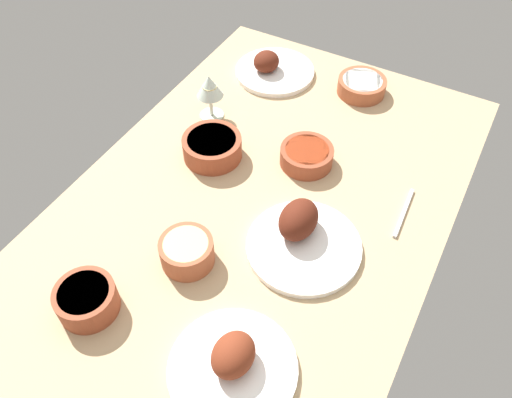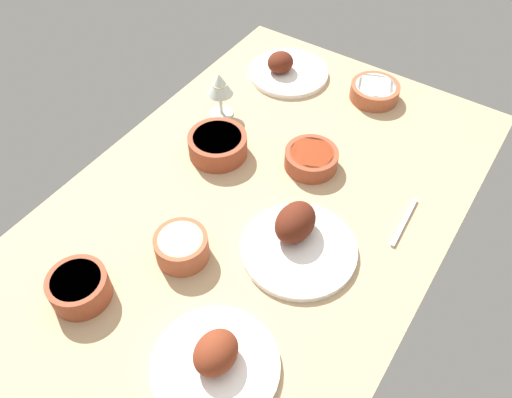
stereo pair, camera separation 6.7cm
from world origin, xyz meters
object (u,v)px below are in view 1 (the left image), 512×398
Objects in this scene: plate_far_side at (233,364)px; bowl_sauce at (307,155)px; plate_center_main at (272,69)px; wine_glass at (210,88)px; bowl_pasta at (86,299)px; bowl_onions at (212,147)px; fork_loose at (404,213)px; plate_near_viewer at (302,235)px; bowl_potatoes at (187,251)px; bowl_cream at (362,85)px.

bowl_sauce is (-58.66, -12.02, 0.43)cm from plate_far_side.
bowl_sauce is at bearing 40.67° from plate_center_main.
bowl_sauce is at bearing 82.78° from wine_glass.
plate_center_main is 40.83cm from bowl_sauce.
bowl_pasta is 65.56cm from bowl_sauce.
bowl_onions is at bearing -67.07° from bowl_sauce.
bowl_sauce is 0.85× the size of fork_loose.
wine_glass reaches higher than bowl_sauce.
plate_far_side is at bearing 35.32° from wine_glass.
bowl_potatoes is at bearing -50.17° from plate_near_viewer.
bowl_onions is (-31.69, -13.23, -0.18)cm from bowl_potatoes.
bowl_pasta is at bearing -40.50° from plate_near_viewer.
plate_center_main is 93.00cm from bowl_pasta.
plate_far_side is 94.88cm from bowl_cream.
bowl_onions is 17.96cm from wine_glass.
bowl_pasta is 0.92× the size of wine_glass.
bowl_potatoes is (-17.10, -22.12, 1.21)cm from plate_far_side.
bowl_pasta is at bearing -13.40° from bowl_cream.
bowl_sauce is at bearing 112.93° from bowl_onions.
plate_near_viewer is 36.69cm from bowl_onions.
wine_glass reaches higher than bowl_potatoes.
plate_near_viewer is 1.62× the size of fork_loose.
bowl_potatoes is (17.01, -20.39, 0.72)cm from plate_near_viewer.
fork_loose is at bearing 137.58° from plate_near_viewer.
plate_near_viewer is at bearing -45.71° from fork_loose.
bowl_cream is at bearing -173.72° from plate_far_side.
bowl_sauce is (35.65, -1.64, 0.11)cm from bowl_cream.
wine_glass is at bearing -97.22° from bowl_sauce.
fork_loose is (-37.13, 38.78, -3.10)cm from bowl_potatoes.
wine_glass reaches higher than bowl_pasta.
wine_glass reaches higher than plate_near_viewer.
plate_center_main is at bearing -175.41° from bowl_onions.
bowl_cream is at bearing -171.82° from plate_near_viewer.
wine_glass is at bearing -146.83° from bowl_onions.
bowl_cream is at bearing 151.26° from bowl_onions.
plate_near_viewer is 27.37cm from fork_loose.
plate_near_viewer is at bearing -177.11° from plate_far_side.
plate_center_main is at bearing 167.70° from wine_glass.
bowl_potatoes is 34.34cm from bowl_onions.
plate_near_viewer is at bearing 129.83° from bowl_potatoes.
bowl_sauce is (-24.55, -10.30, -0.07)cm from plate_near_viewer.
bowl_cream is at bearing -149.28° from fork_loose.
plate_center_main reaches higher than bowl_cream.
bowl_potatoes is at bearing 26.09° from wine_glass.
plate_center_main is at bearing -176.92° from bowl_pasta.
wine_glass reaches higher than fork_loose.
plate_near_viewer is 2.08× the size of bowl_pasta.
bowl_potatoes is 0.87× the size of bowl_sauce.
bowl_onions is at bearing -28.74° from bowl_cream.
plate_center_main is 97.59cm from plate_far_side.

